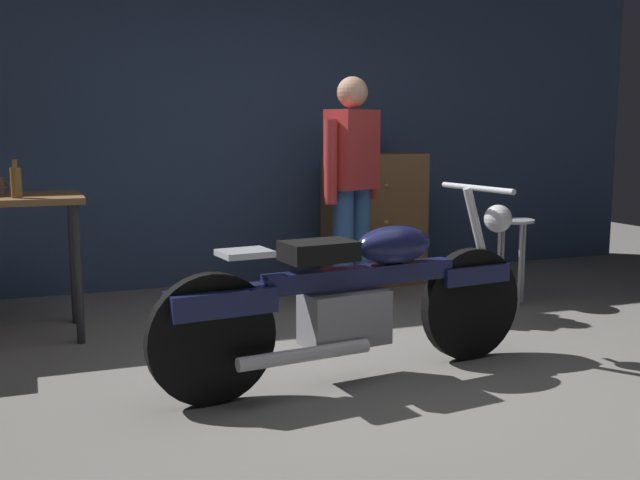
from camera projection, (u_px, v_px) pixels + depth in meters
ground_plane at (372, 380)px, 3.97m from camera, size 12.00×12.00×0.00m
back_wall at (233, 99)px, 6.33m from camera, size 8.00×0.12×3.10m
motorcycle at (356, 295)px, 3.93m from camera, size 2.18×0.65×1.00m
person_standing at (352, 183)px, 5.41m from camera, size 0.51×0.38×1.67m
shop_stool at (512, 238)px, 5.64m from camera, size 0.32×0.32×0.64m
wooden_dresser at (374, 219)px, 6.39m from camera, size 0.80×0.47×1.10m
bottle at (16, 182)px, 4.48m from camera, size 0.06×0.06×0.24m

